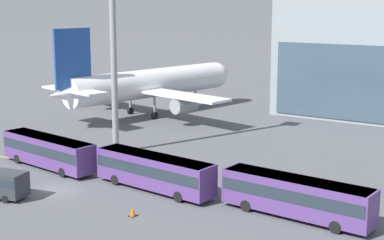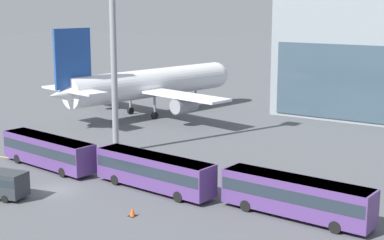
{
  "view_description": "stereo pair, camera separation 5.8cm",
  "coord_description": "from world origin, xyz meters",
  "px_view_note": "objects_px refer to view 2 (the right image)",
  "views": [
    {
      "loc": [
        39.95,
        -37.01,
        17.4
      ],
      "look_at": [
        3.05,
        18.56,
        4.0
      ],
      "focal_mm": 55.0,
      "sensor_mm": 36.0,
      "label": 1
    },
    {
      "loc": [
        39.99,
        -36.98,
        17.4
      ],
      "look_at": [
        3.05,
        18.56,
        4.0
      ],
      "focal_mm": 55.0,
      "sensor_mm": 36.0,
      "label": 2
    }
  ],
  "objects_px": {
    "floodlight_mast": "(112,11)",
    "shuttle_bus_2": "(296,195)",
    "shuttle_bus_0": "(48,150)",
    "traffic_cone_0": "(132,212)",
    "airliner_at_gate_near": "(145,84)",
    "shuttle_bus_1": "(154,170)"
  },
  "relations": [
    {
      "from": "airliner_at_gate_near",
      "to": "shuttle_bus_0",
      "type": "relative_size",
      "value": 2.66
    },
    {
      "from": "floodlight_mast",
      "to": "airliner_at_gate_near",
      "type": "bearing_deg",
      "value": 119.31
    },
    {
      "from": "airliner_at_gate_near",
      "to": "shuttle_bus_1",
      "type": "bearing_deg",
      "value": -129.74
    },
    {
      "from": "shuttle_bus_1",
      "to": "traffic_cone_0",
      "type": "relative_size",
      "value": 17.14
    },
    {
      "from": "shuttle_bus_2",
      "to": "shuttle_bus_0",
      "type": "bearing_deg",
      "value": -175.04
    },
    {
      "from": "airliner_at_gate_near",
      "to": "traffic_cone_0",
      "type": "relative_size",
      "value": 45.81
    },
    {
      "from": "floodlight_mast",
      "to": "shuttle_bus_2",
      "type": "bearing_deg",
      "value": -17.22
    },
    {
      "from": "floodlight_mast",
      "to": "shuttle_bus_1",
      "type": "bearing_deg",
      "value": -35.55
    },
    {
      "from": "shuttle_bus_0",
      "to": "airliner_at_gate_near",
      "type": "bearing_deg",
      "value": 115.22
    },
    {
      "from": "traffic_cone_0",
      "to": "shuttle_bus_2",
      "type": "bearing_deg",
      "value": 32.13
    },
    {
      "from": "airliner_at_gate_near",
      "to": "floodlight_mast",
      "type": "relative_size",
      "value": 1.21
    },
    {
      "from": "shuttle_bus_2",
      "to": "floodlight_mast",
      "type": "distance_m",
      "value": 31.2
    },
    {
      "from": "airliner_at_gate_near",
      "to": "traffic_cone_0",
      "type": "height_order",
      "value": "airliner_at_gate_near"
    },
    {
      "from": "shuttle_bus_2",
      "to": "traffic_cone_0",
      "type": "distance_m",
      "value": 13.52
    },
    {
      "from": "airliner_at_gate_near",
      "to": "shuttle_bus_1",
      "type": "xyz_separation_m",
      "value": [
        23.42,
        -28.55,
        -3.04
      ]
    },
    {
      "from": "traffic_cone_0",
      "to": "airliner_at_gate_near",
      "type": "bearing_deg",
      "value": 126.68
    },
    {
      "from": "airliner_at_gate_near",
      "to": "floodlight_mast",
      "type": "height_order",
      "value": "floodlight_mast"
    },
    {
      "from": "floodlight_mast",
      "to": "traffic_cone_0",
      "type": "relative_size",
      "value": 37.84
    },
    {
      "from": "shuttle_bus_1",
      "to": "traffic_cone_0",
      "type": "height_order",
      "value": "shuttle_bus_1"
    },
    {
      "from": "shuttle_bus_1",
      "to": "shuttle_bus_2",
      "type": "height_order",
      "value": "same"
    },
    {
      "from": "shuttle_bus_0",
      "to": "floodlight_mast",
      "type": "relative_size",
      "value": 0.45
    },
    {
      "from": "floodlight_mast",
      "to": "traffic_cone_0",
      "type": "height_order",
      "value": "floodlight_mast"
    }
  ]
}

